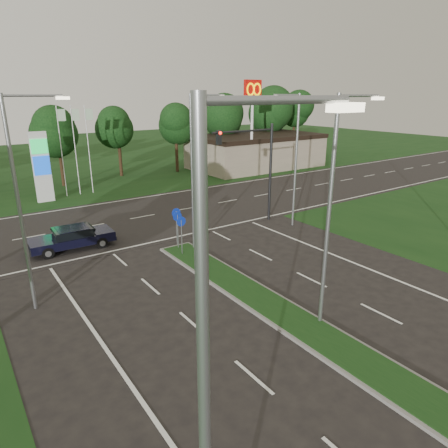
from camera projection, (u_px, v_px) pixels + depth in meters
verge_far at (41, 163)px, 54.08m from camera, size 160.00×50.00×0.02m
cross_road at (130, 219)px, 29.95m from camera, size 160.00×12.00×0.02m
median_kerb at (347, 354)px, 14.36m from camera, size 2.00×26.00×0.12m
commercial_building at (256, 151)px, 50.67m from camera, size 16.00×9.00×4.00m
streetlight_median_near at (333, 203)px, 14.90m from camera, size 2.53×0.22×9.00m
streetlight_median_far at (195, 165)px, 22.69m from camera, size 2.53×0.22×9.00m
streetlight_left_near at (218, 409)px, 5.16m from camera, size 2.53×0.22×9.00m
streetlight_left_far at (23, 195)px, 16.06m from camera, size 2.53×0.22×9.00m
streetlight_right_far at (294, 154)px, 26.94m from camera, size 2.53×0.22×9.00m
traffic_signal at (257, 159)px, 27.75m from camera, size 5.10×0.42×7.00m
median_signs at (178, 223)px, 23.50m from camera, size 1.16×1.76×2.38m
gas_pylon at (44, 165)px, 33.94m from camera, size 5.80×1.26×8.00m
mcdonalds_sign at (253, 103)px, 43.49m from camera, size 2.20×0.47×10.40m
treeline_far at (65, 116)px, 40.28m from camera, size 6.00×6.00×9.90m
navy_sedan at (72, 238)px, 24.05m from camera, size 4.88×2.15×1.32m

